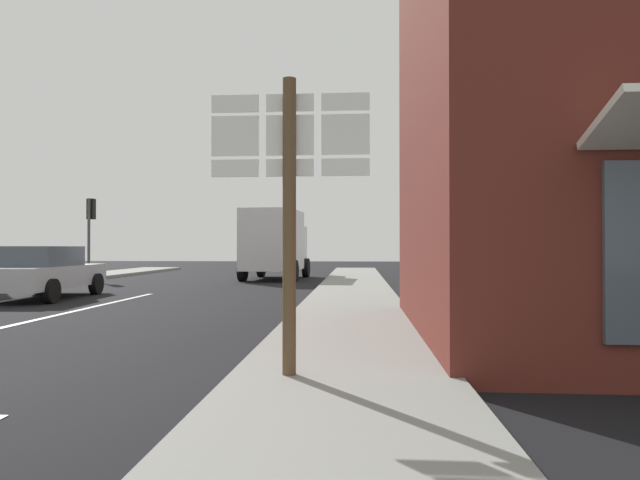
% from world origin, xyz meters
% --- Properties ---
extents(ground_plane, '(80.00, 80.00, 0.00)m').
position_xyz_m(ground_plane, '(0.00, 10.00, 0.00)').
color(ground_plane, black).
extents(sidewalk_right, '(2.40, 44.00, 0.14)m').
position_xyz_m(sidewalk_right, '(6.22, 8.00, 0.07)').
color(sidewalk_right, gray).
rests_on(sidewalk_right, ground).
extents(lane_centre_stripe, '(0.16, 12.00, 0.01)m').
position_xyz_m(lane_centre_stripe, '(0.00, 6.00, 0.01)').
color(lane_centre_stripe, silver).
rests_on(lane_centre_stripe, ground).
extents(sedan_far, '(2.14, 4.28, 1.47)m').
position_xyz_m(sedan_far, '(-2.44, 10.32, 0.76)').
color(sedan_far, '#B7BABF').
rests_on(sedan_far, ground).
extents(delivery_truck, '(2.71, 5.11, 3.05)m').
position_xyz_m(delivery_truck, '(2.67, 19.80, 1.65)').
color(delivery_truck, silver).
rests_on(delivery_truck, ground).
extents(route_sign_post, '(1.66, 0.14, 3.20)m').
position_xyz_m(route_sign_post, '(5.65, 1.21, 2.00)').
color(route_sign_post, brown).
rests_on(route_sign_post, ground).
extents(traffic_light_far_left, '(0.30, 0.49, 3.56)m').
position_xyz_m(traffic_light_far_left, '(-5.32, 18.70, 2.64)').
color(traffic_light_far_left, '#47474C').
rests_on(traffic_light_far_left, ground).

